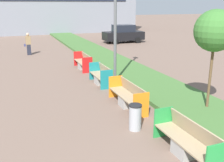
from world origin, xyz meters
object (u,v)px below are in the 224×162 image
(litter_bin, at_px, (135,117))
(sapling_tree_near, at_px, (215,31))
(bench_red_frame, at_px, (83,63))
(bench_green_frame, at_px, (187,142))
(parked_car_distant, at_px, (123,34))
(bench_teal_frame, at_px, (101,77))
(pedestrian_walking, at_px, (28,44))
(bench_orange_frame, at_px, (128,97))

(litter_bin, height_order, sapling_tree_near, sapling_tree_near)
(litter_bin, xyz_separation_m, sapling_tree_near, (3.22, 0.40, 2.58))
(bench_red_frame, distance_m, sapling_tree_near, 9.03)
(bench_green_frame, bearing_deg, sapling_tree_near, 40.85)
(bench_green_frame, height_order, bench_red_frame, same)
(bench_green_frame, bearing_deg, parked_car_distant, 70.98)
(bench_green_frame, xyz_separation_m, bench_teal_frame, (-0.00, 7.05, -0.01))
(bench_green_frame, distance_m, pedestrian_walking, 16.89)
(bench_teal_frame, distance_m, litter_bin, 5.24)
(bench_teal_frame, height_order, parked_car_distant, parked_car_distant)
(bench_red_frame, bearing_deg, bench_orange_frame, -89.97)
(litter_bin, distance_m, pedestrian_walking, 14.96)
(bench_green_frame, distance_m, litter_bin, 1.95)
(pedestrian_walking, bearing_deg, parked_car_distant, 20.76)
(parked_car_distant, bearing_deg, litter_bin, -112.31)
(bench_red_frame, xyz_separation_m, sapling_tree_near, (2.60, -8.24, 2.64))
(bench_green_frame, relative_size, litter_bin, 2.67)
(parked_car_distant, bearing_deg, bench_orange_frame, -112.82)
(bench_red_frame, height_order, parked_car_distant, parked_car_distant)
(sapling_tree_near, bearing_deg, bench_orange_frame, 149.54)
(bench_green_frame, distance_m, bench_teal_frame, 7.05)
(bench_red_frame, xyz_separation_m, parked_car_distant, (7.02, 9.89, 0.54))
(bench_red_frame, height_order, litter_bin, bench_red_frame)
(bench_teal_frame, bearing_deg, bench_orange_frame, -89.88)
(bench_red_frame, relative_size, sapling_tree_near, 0.58)
(sapling_tree_near, xyz_separation_m, pedestrian_walking, (-5.42, 14.39, -2.12))
(bench_green_frame, relative_size, sapling_tree_near, 0.61)
(bench_green_frame, relative_size, bench_orange_frame, 0.94)
(bench_green_frame, xyz_separation_m, sapling_tree_near, (2.60, 2.25, 2.64))
(bench_red_frame, bearing_deg, sapling_tree_near, -72.45)
(bench_teal_frame, height_order, pedestrian_walking, pedestrian_walking)
(bench_teal_frame, height_order, sapling_tree_near, sapling_tree_near)
(bench_green_frame, xyz_separation_m, bench_orange_frame, (0.00, 3.78, 0.00))
(bench_red_frame, relative_size, litter_bin, 2.54)
(bench_orange_frame, bearing_deg, pedestrian_walking, 102.36)
(bench_teal_frame, relative_size, sapling_tree_near, 0.51)
(bench_red_frame, bearing_deg, litter_bin, -94.10)
(sapling_tree_near, distance_m, parked_car_distant, 18.77)
(sapling_tree_near, bearing_deg, pedestrian_walking, 110.64)
(bench_green_frame, relative_size, pedestrian_walking, 1.31)
(parked_car_distant, bearing_deg, sapling_tree_near, -103.59)
(bench_green_frame, height_order, parked_car_distant, parked_car_distant)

